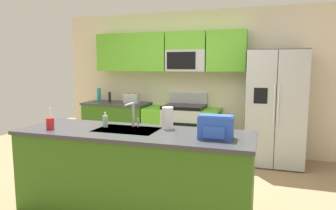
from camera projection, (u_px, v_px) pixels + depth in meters
ground_plane at (155, 194)px, 3.75m from camera, size 9.00×9.00×0.00m
kitchen_wall_unit at (186, 73)px, 5.57m from camera, size 5.20×0.43×2.60m
back_counter at (117, 125)px, 5.83m from camera, size 1.24×0.63×0.90m
range_oven at (182, 130)px, 5.43m from camera, size 1.36×0.61×1.10m
refrigerator at (275, 108)px, 4.82m from camera, size 0.90×0.76×1.85m
island_counter at (134, 171)px, 3.25m from camera, size 2.54×0.84×0.90m
toaster at (132, 98)px, 5.61m from camera, size 0.28×0.16×0.18m
pepper_mill at (110, 97)px, 5.81m from camera, size 0.05×0.05×0.19m
bottle_teal at (99, 95)px, 5.87m from camera, size 0.07×0.07×0.27m
sink_faucet at (133, 112)px, 3.38m from camera, size 0.09×0.21×0.28m
drink_cup_red at (50, 124)px, 3.27m from camera, size 0.08×0.08×0.25m
soap_dispenser at (105, 121)px, 3.40m from camera, size 0.06×0.06×0.17m
paper_towel_roll at (168, 118)px, 3.30m from camera, size 0.12×0.12×0.24m
backpack at (216, 127)px, 2.84m from camera, size 0.32×0.22×0.23m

